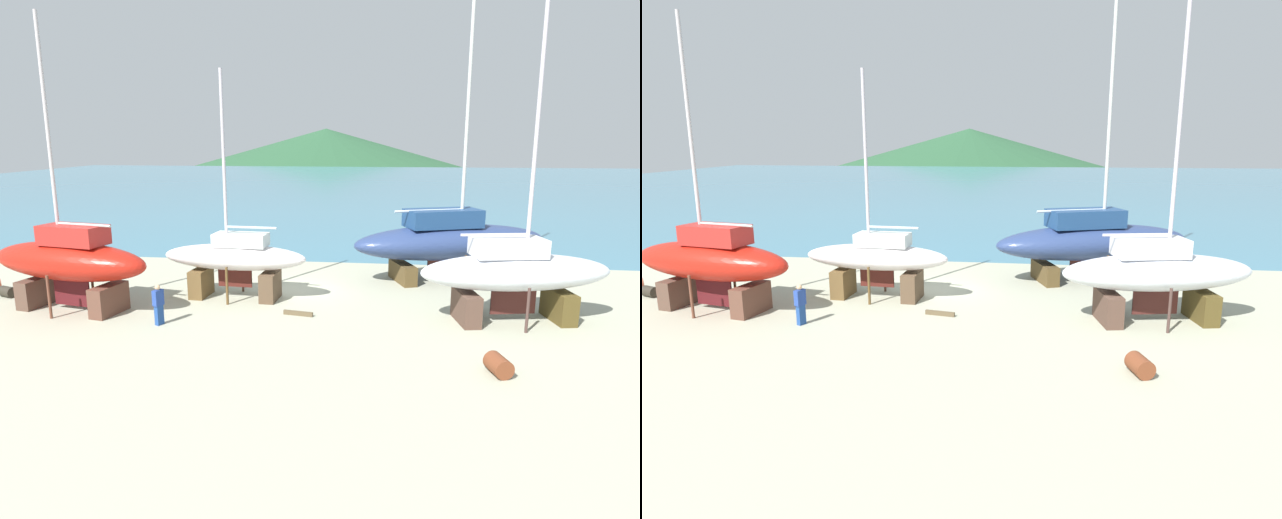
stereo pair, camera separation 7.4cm
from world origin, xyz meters
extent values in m
plane|color=#A5A68D|center=(0.00, -3.74, 0.00)|extent=(40.98, 40.98, 0.00)
cube|color=teal|center=(0.00, 64.74, 0.00)|extent=(160.99, 116.48, 0.01)
cone|color=#285233|center=(-20.09, 188.89, 0.00)|extent=(164.89, 164.89, 22.70)
cube|color=brown|center=(-4.46, -1.55, 0.67)|extent=(0.80, 1.67, 1.34)
cube|color=brown|center=(-0.99, -1.77, 0.67)|extent=(0.80, 1.67, 1.34)
cylinder|color=brown|center=(-2.79, -2.78, 0.88)|extent=(0.12, 0.12, 1.77)
cylinder|color=brown|center=(-2.65, -0.54, 0.88)|extent=(0.12, 0.12, 1.77)
ellipsoid|color=silver|center=(-2.72, -1.66, 2.01)|extent=(7.07, 2.46, 1.21)
cube|color=#471914|center=(-2.72, -1.66, 0.98)|extent=(1.67, 0.18, 0.85)
cube|color=silver|center=(-2.38, -1.68, 2.86)|extent=(2.58, 1.37, 0.61)
cylinder|color=#BDB5C1|center=(-3.07, -1.64, 6.55)|extent=(0.16, 0.16, 7.99)
cylinder|color=silver|center=(-1.86, -1.71, 3.45)|extent=(2.44, 0.26, 0.11)
cube|color=#4E3F1C|center=(11.69, -3.18, 0.65)|extent=(1.06, 2.12, 1.30)
cube|color=#51392D|center=(7.79, -3.91, 0.65)|extent=(1.06, 2.12, 1.30)
cylinder|color=brown|center=(9.48, -2.18, 0.91)|extent=(0.12, 0.12, 1.82)
cylinder|color=#47322D|center=(9.99, -4.91, 0.91)|extent=(0.12, 0.12, 1.82)
ellipsoid|color=silver|center=(9.74, -3.54, 2.12)|extent=(8.28, 3.94, 1.50)
cube|color=#441D19|center=(9.74, -3.54, 0.85)|extent=(1.89, 0.43, 1.05)
cube|color=silver|center=(9.35, -3.62, 3.17)|extent=(3.09, 2.02, 0.75)
cylinder|color=silver|center=(10.13, -3.47, 8.71)|extent=(0.16, 0.16, 11.83)
cylinder|color=silver|center=(8.76, -3.72, 3.70)|extent=(2.76, 0.62, 0.11)
cube|color=brown|center=(10.45, 4.21, 0.51)|extent=(1.51, 2.60, 1.02)
cube|color=brown|center=(5.33, 2.36, 0.51)|extent=(1.51, 2.60, 1.02)
cylinder|color=brown|center=(7.30, 4.91, 0.84)|extent=(0.12, 0.12, 1.67)
cylinder|color=brown|center=(8.47, 1.66, 0.84)|extent=(0.12, 0.12, 1.67)
ellipsoid|color=navy|center=(7.89, 3.29, 2.05)|extent=(11.31, 6.66, 1.87)
cube|color=#4A211D|center=(7.89, 3.29, 0.46)|extent=(2.48, 0.96, 1.31)
cube|color=navy|center=(7.37, 3.10, 3.36)|extent=(4.33, 3.11, 0.94)
cylinder|color=silver|center=(8.40, 3.47, 11.03)|extent=(0.19, 0.19, 16.27)
cylinder|color=silver|center=(6.61, 2.82, 3.79)|extent=(3.63, 1.42, 0.13)
cube|color=brown|center=(-11.38, -3.98, 0.65)|extent=(1.04, 2.00, 1.29)
cube|color=brown|center=(-7.51, -4.72, 0.65)|extent=(1.04, 2.00, 1.29)
cylinder|color=brown|center=(-9.69, -5.63, 0.94)|extent=(0.12, 0.12, 1.89)
cylinder|color=brown|center=(-9.20, -3.07, 0.94)|extent=(0.12, 0.12, 1.89)
ellipsoid|color=#B21C11|center=(-9.44, -4.35, 2.23)|extent=(8.17, 3.81, 1.70)
cube|color=#491317|center=(-9.44, -4.35, 0.78)|extent=(1.87, 0.43, 1.19)
cube|color=#B02620|center=(-9.06, -4.43, 3.42)|extent=(3.05, 1.93, 0.85)
cylinder|color=beige|center=(-9.83, -4.28, 7.78)|extent=(0.16, 0.16, 9.56)
cylinder|color=silver|center=(-8.48, -4.54, 3.90)|extent=(2.73, 0.63, 0.11)
cube|color=navy|center=(-4.77, -5.81, 0.42)|extent=(0.32, 0.39, 0.83)
cube|color=#244092|center=(-4.77, -5.81, 1.16)|extent=(0.39, 0.50, 0.65)
sphere|color=tan|center=(-4.77, -5.81, 1.59)|extent=(0.22, 0.22, 0.22)
cylinder|color=brown|center=(8.14, -9.05, 0.32)|extent=(0.87, 1.08, 0.64)
cylinder|color=#2F2A21|center=(-13.71, -2.93, 0.26)|extent=(0.90, 0.75, 0.53)
cube|color=brown|center=(0.71, -3.94, 0.10)|extent=(1.33, 0.37, 0.19)
cube|color=#8C6B4B|center=(-14.89, 2.26, 0.05)|extent=(1.65, 0.54, 0.11)
camera|label=1|loc=(4.41, -25.95, 7.49)|focal=30.29mm
camera|label=2|loc=(4.49, -25.94, 7.49)|focal=30.29mm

